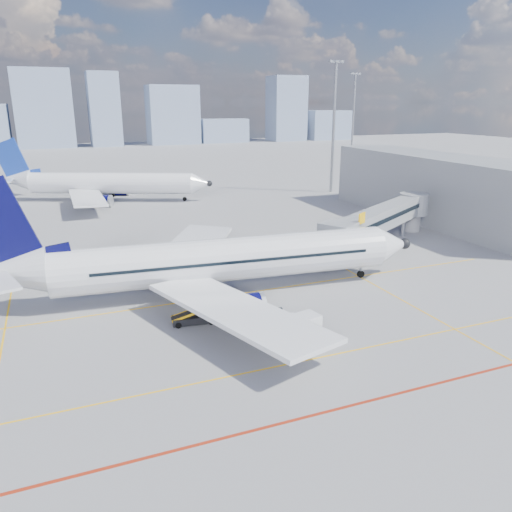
{
  "coord_description": "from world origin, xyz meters",
  "views": [
    {
      "loc": [
        -14.96,
        -34.22,
        17.68
      ],
      "look_at": [
        1.73,
        6.87,
        4.0
      ],
      "focal_mm": 35.0,
      "sensor_mm": 36.0,
      "label": 1
    }
  ],
  "objects_px": {
    "main_aircraft": "(208,262)",
    "baggage_tug": "(281,318)",
    "belt_loader": "(195,317)",
    "cargo_dolly": "(298,329)",
    "second_aircraft": "(102,183)",
    "ramp_worker": "(316,329)"
  },
  "relations": [
    {
      "from": "cargo_dolly",
      "to": "ramp_worker",
      "type": "relative_size",
      "value": 2.11
    },
    {
      "from": "main_aircraft",
      "to": "ramp_worker",
      "type": "distance_m",
      "value": 13.62
    },
    {
      "from": "cargo_dolly",
      "to": "baggage_tug",
      "type": "bearing_deg",
      "value": 76.14
    },
    {
      "from": "cargo_dolly",
      "to": "ramp_worker",
      "type": "bearing_deg",
      "value": -16.84
    },
    {
      "from": "baggage_tug",
      "to": "ramp_worker",
      "type": "height_order",
      "value": "ramp_worker"
    },
    {
      "from": "main_aircraft",
      "to": "baggage_tug",
      "type": "relative_size",
      "value": 18.45
    },
    {
      "from": "cargo_dolly",
      "to": "belt_loader",
      "type": "bearing_deg",
      "value": 122.12
    },
    {
      "from": "baggage_tug",
      "to": "belt_loader",
      "type": "relative_size",
      "value": 0.44
    },
    {
      "from": "main_aircraft",
      "to": "ramp_worker",
      "type": "height_order",
      "value": "main_aircraft"
    },
    {
      "from": "baggage_tug",
      "to": "cargo_dolly",
      "type": "distance_m",
      "value": 3.19
    },
    {
      "from": "cargo_dolly",
      "to": "second_aircraft",
      "type": "bearing_deg",
      "value": 84.2
    },
    {
      "from": "baggage_tug",
      "to": "cargo_dolly",
      "type": "height_order",
      "value": "cargo_dolly"
    },
    {
      "from": "baggage_tug",
      "to": "belt_loader",
      "type": "bearing_deg",
      "value": 166.86
    },
    {
      "from": "baggage_tug",
      "to": "main_aircraft",
      "type": "bearing_deg",
      "value": 123.53
    },
    {
      "from": "second_aircraft",
      "to": "ramp_worker",
      "type": "relative_size",
      "value": 19.67
    },
    {
      "from": "main_aircraft",
      "to": "baggage_tug",
      "type": "height_order",
      "value": "main_aircraft"
    },
    {
      "from": "ramp_worker",
      "to": "second_aircraft",
      "type": "bearing_deg",
      "value": 37.42
    },
    {
      "from": "belt_loader",
      "to": "baggage_tug",
      "type": "bearing_deg",
      "value": -19.45
    },
    {
      "from": "second_aircraft",
      "to": "cargo_dolly",
      "type": "xyz_separation_m",
      "value": [
        7.65,
        -65.89,
        -2.07
      ]
    },
    {
      "from": "baggage_tug",
      "to": "cargo_dolly",
      "type": "relative_size",
      "value": 0.56
    },
    {
      "from": "main_aircraft",
      "to": "baggage_tug",
      "type": "distance_m",
      "value": 10.19
    },
    {
      "from": "second_aircraft",
      "to": "baggage_tug",
      "type": "relative_size",
      "value": 16.49
    }
  ]
}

